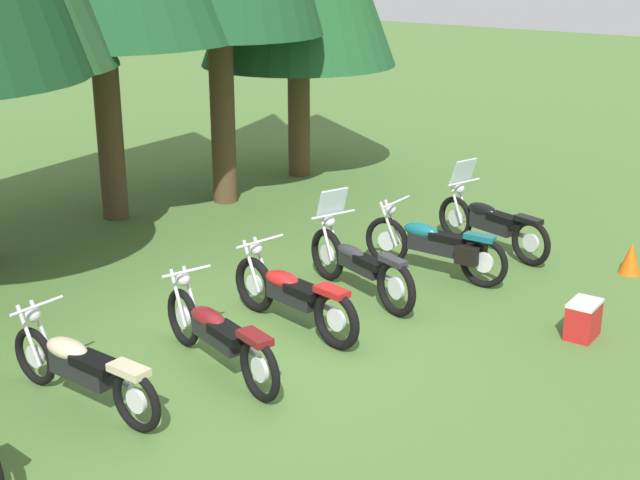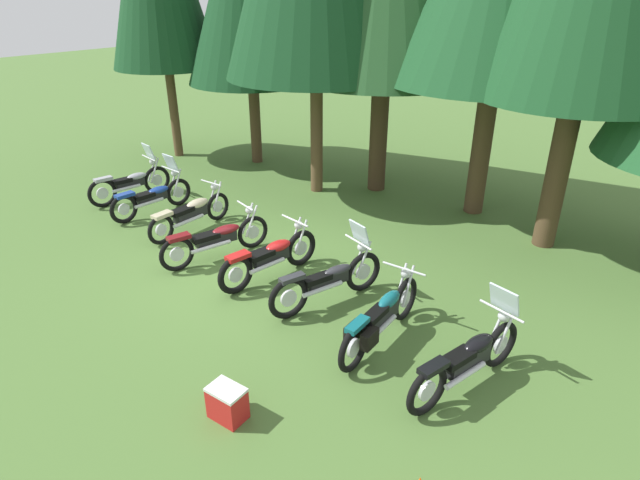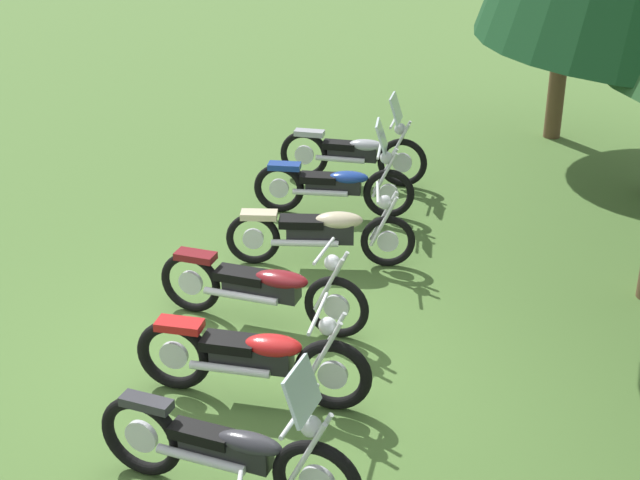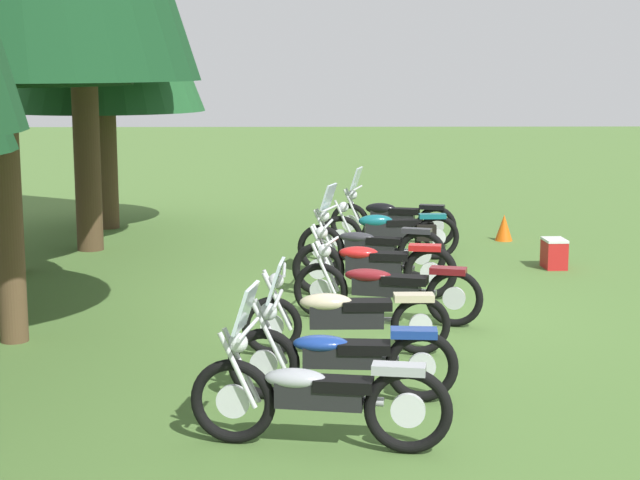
{
  "view_description": "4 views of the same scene",
  "coord_description": "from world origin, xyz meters",
  "px_view_note": "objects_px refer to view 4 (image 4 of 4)",
  "views": [
    {
      "loc": [
        -7.16,
        -6.51,
        4.64
      ],
      "look_at": [
        1.4,
        0.04,
        0.99
      ],
      "focal_mm": 49.46,
      "sensor_mm": 36.0,
      "label": 1
    },
    {
      "loc": [
        6.69,
        -6.33,
        5.0
      ],
      "look_at": [
        1.3,
        0.79,
        0.65
      ],
      "focal_mm": 29.07,
      "sensor_mm": 36.0,
      "label": 2
    },
    {
      "loc": [
        8.09,
        0.95,
        5.16
      ],
      "look_at": [
        -0.95,
        0.51,
        0.88
      ],
      "focal_mm": 52.15,
      "sensor_mm": 36.0,
      "label": 3
    },
    {
      "loc": [
        -13.02,
        0.94,
        3.18
      ],
      "look_at": [
        0.9,
        0.69,
        0.78
      ],
      "focal_mm": 57.16,
      "sensor_mm": 36.0,
      "label": 4
    }
  ],
  "objects_px": {
    "motorcycle_2": "(345,315)",
    "motorcycle_0": "(316,394)",
    "picnic_cooler": "(554,253)",
    "motorcycle_7": "(391,218)",
    "motorcycle_6": "(391,232)",
    "motorcycle_4": "(373,264)",
    "motorcycle_1": "(339,355)",
    "motorcycle_5": "(369,246)",
    "motorcycle_3": "(385,287)",
    "traffic_cone": "(504,228)"
  },
  "relations": [
    {
      "from": "motorcycle_2",
      "to": "motorcycle_0",
      "type": "bearing_deg",
      "value": 82.42
    },
    {
      "from": "motorcycle_0",
      "to": "picnic_cooler",
      "type": "height_order",
      "value": "motorcycle_0"
    },
    {
      "from": "motorcycle_2",
      "to": "motorcycle_7",
      "type": "xyz_separation_m",
      "value": [
        7.03,
        -1.12,
        0.03
      ]
    },
    {
      "from": "motorcycle_6",
      "to": "motorcycle_4",
      "type": "bearing_deg",
      "value": 78.18
    },
    {
      "from": "motorcycle_1",
      "to": "picnic_cooler",
      "type": "height_order",
      "value": "motorcycle_1"
    },
    {
      "from": "motorcycle_0",
      "to": "motorcycle_4",
      "type": "height_order",
      "value": "motorcycle_0"
    },
    {
      "from": "motorcycle_5",
      "to": "motorcycle_3",
      "type": "bearing_deg",
      "value": 109.11
    },
    {
      "from": "motorcycle_1",
      "to": "motorcycle_0",
      "type": "bearing_deg",
      "value": 83.27
    },
    {
      "from": "motorcycle_0",
      "to": "picnic_cooler",
      "type": "relative_size",
      "value": 4.53
    },
    {
      "from": "motorcycle_1",
      "to": "motorcycle_4",
      "type": "relative_size",
      "value": 0.97
    },
    {
      "from": "motorcycle_2",
      "to": "picnic_cooler",
      "type": "height_order",
      "value": "motorcycle_2"
    },
    {
      "from": "motorcycle_2",
      "to": "motorcycle_7",
      "type": "height_order",
      "value": "motorcycle_7"
    },
    {
      "from": "motorcycle_0",
      "to": "motorcycle_1",
      "type": "xyz_separation_m",
      "value": [
        1.22,
        -0.24,
        -0.02
      ]
    },
    {
      "from": "motorcycle_4",
      "to": "motorcycle_6",
      "type": "relative_size",
      "value": 0.98
    },
    {
      "from": "motorcycle_7",
      "to": "motorcycle_2",
      "type": "bearing_deg",
      "value": 96.2
    },
    {
      "from": "motorcycle_3",
      "to": "picnic_cooler",
      "type": "xyz_separation_m",
      "value": [
        3.37,
        -2.95,
        -0.21
      ]
    },
    {
      "from": "motorcycle_5",
      "to": "traffic_cone",
      "type": "height_order",
      "value": "motorcycle_5"
    },
    {
      "from": "motorcycle_0",
      "to": "motorcycle_1",
      "type": "height_order",
      "value": "motorcycle_0"
    },
    {
      "from": "motorcycle_1",
      "to": "motorcycle_3",
      "type": "bearing_deg",
      "value": -98.31
    },
    {
      "from": "motorcycle_5",
      "to": "traffic_cone",
      "type": "xyz_separation_m",
      "value": [
        3.13,
        -2.69,
        -0.23
      ]
    },
    {
      "from": "motorcycle_4",
      "to": "motorcycle_0",
      "type": "bearing_deg",
      "value": 91.02
    },
    {
      "from": "motorcycle_0",
      "to": "motorcycle_2",
      "type": "bearing_deg",
      "value": -87.3
    },
    {
      "from": "motorcycle_7",
      "to": "motorcycle_5",
      "type": "bearing_deg",
      "value": 93.51
    },
    {
      "from": "motorcycle_0",
      "to": "motorcycle_1",
      "type": "relative_size",
      "value": 1.0
    },
    {
      "from": "motorcycle_4",
      "to": "traffic_cone",
      "type": "relative_size",
      "value": 4.76
    },
    {
      "from": "motorcycle_0",
      "to": "motorcycle_7",
      "type": "xyz_separation_m",
      "value": [
        9.8,
        -1.47,
        0.01
      ]
    },
    {
      "from": "picnic_cooler",
      "to": "motorcycle_3",
      "type": "bearing_deg",
      "value": 138.78
    },
    {
      "from": "picnic_cooler",
      "to": "traffic_cone",
      "type": "height_order",
      "value": "traffic_cone"
    },
    {
      "from": "motorcycle_7",
      "to": "picnic_cooler",
      "type": "bearing_deg",
      "value": 152.7
    },
    {
      "from": "motorcycle_6",
      "to": "motorcycle_5",
      "type": "bearing_deg",
      "value": 69.09
    },
    {
      "from": "motorcycle_2",
      "to": "motorcycle_4",
      "type": "distance_m",
      "value": 2.91
    },
    {
      "from": "motorcycle_4",
      "to": "motorcycle_7",
      "type": "xyz_separation_m",
      "value": [
        4.17,
        -0.6,
        0.02
      ]
    },
    {
      "from": "motorcycle_7",
      "to": "picnic_cooler",
      "type": "height_order",
      "value": "motorcycle_7"
    },
    {
      "from": "motorcycle_6",
      "to": "motorcycle_3",
      "type": "bearing_deg",
      "value": 82.4
    },
    {
      "from": "motorcycle_6",
      "to": "traffic_cone",
      "type": "bearing_deg",
      "value": -142.24
    },
    {
      "from": "motorcycle_1",
      "to": "picnic_cooler",
      "type": "distance_m",
      "value": 7.34
    },
    {
      "from": "picnic_cooler",
      "to": "motorcycle_5",
      "type": "bearing_deg",
      "value": 100.87
    },
    {
      "from": "motorcycle_4",
      "to": "motorcycle_1",
      "type": "bearing_deg",
      "value": 91.7
    },
    {
      "from": "motorcycle_0",
      "to": "motorcycle_3",
      "type": "height_order",
      "value": "motorcycle_0"
    },
    {
      "from": "motorcycle_7",
      "to": "picnic_cooler",
      "type": "distance_m",
      "value": 3.27
    },
    {
      "from": "motorcycle_5",
      "to": "motorcycle_6",
      "type": "xyz_separation_m",
      "value": [
        1.31,
        -0.46,
        0.0
      ]
    },
    {
      "from": "motorcycle_3",
      "to": "picnic_cooler",
      "type": "bearing_deg",
      "value": -115.18
    },
    {
      "from": "motorcycle_0",
      "to": "motorcycle_7",
      "type": "height_order",
      "value": "motorcycle_0"
    },
    {
      "from": "motorcycle_0",
      "to": "motorcycle_5",
      "type": "height_order",
      "value": "motorcycle_5"
    },
    {
      "from": "motorcycle_3",
      "to": "traffic_cone",
      "type": "relative_size",
      "value": 4.87
    },
    {
      "from": "motorcycle_0",
      "to": "traffic_cone",
      "type": "bearing_deg",
      "value": -99.41
    },
    {
      "from": "motorcycle_6",
      "to": "picnic_cooler",
      "type": "distance_m",
      "value": 2.64
    },
    {
      "from": "traffic_cone",
      "to": "picnic_cooler",
      "type": "bearing_deg",
      "value": -173.49
    },
    {
      "from": "motorcycle_2",
      "to": "motorcycle_3",
      "type": "distance_m",
      "value": 1.57
    },
    {
      "from": "motorcycle_1",
      "to": "motorcycle_7",
      "type": "height_order",
      "value": "motorcycle_7"
    }
  ]
}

